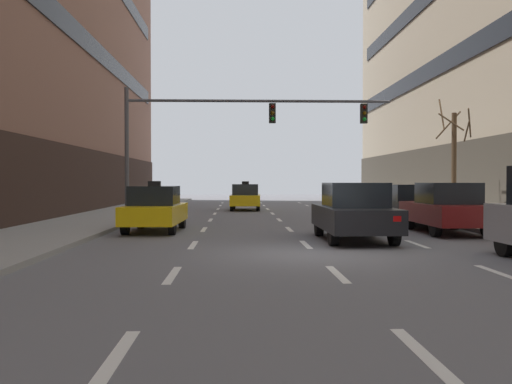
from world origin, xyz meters
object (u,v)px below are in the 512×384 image
(taxi_driving_1, at_px, (245,197))
(traffic_signal_0, at_px, (227,124))
(car_driving_2, at_px, (354,212))
(taxi_driving_0, at_px, (155,209))
(car_parked_2, at_px, (446,208))
(street_tree_0, at_px, (454,159))
(car_parked_3, at_px, (408,204))

(taxi_driving_1, xyz_separation_m, traffic_signal_0, (-0.91, -9.85, 3.42))
(taxi_driving_1, xyz_separation_m, car_driving_2, (2.95, -17.68, 0.07))
(taxi_driving_0, relative_size, traffic_signal_0, 0.37)
(taxi_driving_1, xyz_separation_m, car_parked_2, (6.55, -15.37, 0.07))
(car_driving_2, distance_m, street_tree_0, 10.51)
(car_driving_2, xyz_separation_m, traffic_signal_0, (-3.86, 7.83, 3.35))
(taxi_driving_1, relative_size, car_parked_2, 0.93)
(taxi_driving_0, xyz_separation_m, car_parked_3, (9.89, 3.36, 0.01))
(car_parked_3, relative_size, street_tree_0, 0.82)
(taxi_driving_1, height_order, car_parked_2, taxi_driving_1)
(street_tree_0, bearing_deg, car_driving_2, -126.57)
(taxi_driving_1, bearing_deg, traffic_signal_0, -95.28)
(taxi_driving_0, height_order, car_driving_2, taxi_driving_0)
(street_tree_0, bearing_deg, taxi_driving_1, 134.15)
(taxi_driving_0, xyz_separation_m, street_tree_0, (12.44, 5.07, 1.95))
(traffic_signal_0, bearing_deg, car_driving_2, -63.76)
(car_driving_2, bearing_deg, taxi_driving_0, 152.80)
(taxi_driving_0, bearing_deg, taxi_driving_1, 77.00)
(taxi_driving_0, height_order, traffic_signal_0, traffic_signal_0)
(taxi_driving_1, height_order, car_driving_2, taxi_driving_1)
(taxi_driving_1, relative_size, traffic_signal_0, 0.37)
(car_parked_2, bearing_deg, taxi_driving_1, 113.08)
(taxi_driving_0, relative_size, car_parked_3, 0.98)
(taxi_driving_1, relative_size, car_parked_3, 0.97)
(taxi_driving_0, bearing_deg, car_parked_3, 18.75)
(car_parked_3, bearing_deg, car_parked_2, -90.02)
(taxi_driving_0, height_order, car_parked_3, taxi_driving_0)
(car_parked_3, distance_m, street_tree_0, 3.64)
(car_driving_2, height_order, car_parked_2, car_driving_2)
(car_driving_2, distance_m, car_parked_2, 4.28)
(car_driving_2, relative_size, car_parked_3, 1.05)
(traffic_signal_0, height_order, street_tree_0, traffic_signal_0)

